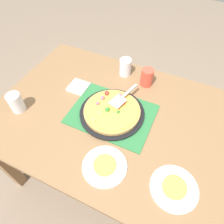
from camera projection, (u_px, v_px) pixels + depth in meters
name	position (u px, v px, depth m)	size (l,w,h in m)	color
ground_plane	(112.00, 166.00, 1.76)	(8.00, 8.00, 0.00)	#84705B
dining_table	(112.00, 125.00, 1.26)	(1.40, 1.00, 0.75)	olive
placemat	(112.00, 114.00, 1.18)	(0.48, 0.36, 0.01)	#2D753D
pizza_pan	(112.00, 113.00, 1.17)	(0.38, 0.38, 0.01)	black
pizza	(112.00, 110.00, 1.15)	(0.33, 0.33, 0.05)	tan
plate_near_left	(174.00, 188.00, 0.90)	(0.22, 0.22, 0.01)	white
plate_far_right	(105.00, 166.00, 0.97)	(0.22, 0.22, 0.01)	white
served_slice_left	(175.00, 187.00, 0.89)	(0.11, 0.11, 0.02)	#EAB747
served_slice_right	(105.00, 165.00, 0.96)	(0.11, 0.11, 0.02)	#EAB747
cup_near	(125.00, 67.00, 1.36)	(0.08, 0.08, 0.12)	white
cup_far	(16.00, 103.00, 1.16)	(0.08, 0.08, 0.12)	white
cup_corner	(147.00, 77.00, 1.29)	(0.08, 0.08, 0.12)	#E04C38
pizza_server	(123.00, 97.00, 1.17)	(0.10, 0.23, 0.01)	silver
napkin_stack	(78.00, 87.00, 1.31)	(0.12, 0.12, 0.02)	white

